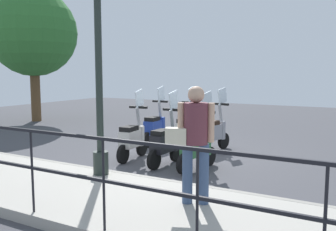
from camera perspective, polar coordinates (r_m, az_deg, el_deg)
ground_plane at (r=8.49m, az=2.30°, el=-6.38°), size 28.00×28.00×0.00m
promenade_walkway at (r=5.94m, az=-11.93°, el=-11.63°), size 2.20×20.00×0.15m
fence_railing at (r=5.01m, az=-20.08°, el=-5.68°), size 0.04×16.03×1.07m
lamp_post_near at (r=6.46m, az=-10.51°, el=7.46°), size 0.26×0.90×4.23m
pedestrian_with_bag at (r=5.00m, az=4.02°, el=-3.11°), size 0.47×0.61×1.59m
tree_large at (r=15.33m, az=-19.88°, el=11.75°), size 3.29×3.29×5.02m
scooter_near_0 at (r=7.34m, az=4.42°, el=-4.64°), size 1.22×0.48×1.54m
scooter_near_1 at (r=7.67m, az=-0.44°, el=-4.12°), size 1.23×0.44×1.54m
scooter_near_2 at (r=8.22m, az=-5.44°, el=-3.41°), size 1.23×0.44×1.54m
scooter_far_0 at (r=9.08m, az=7.00°, el=-2.45°), size 1.22×0.50×1.54m
scooter_far_1 at (r=9.48m, az=2.80°, el=-2.01°), size 1.23×0.44×1.54m
scooter_far_2 at (r=9.78m, az=-1.98°, el=-1.73°), size 1.23×0.44×1.54m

